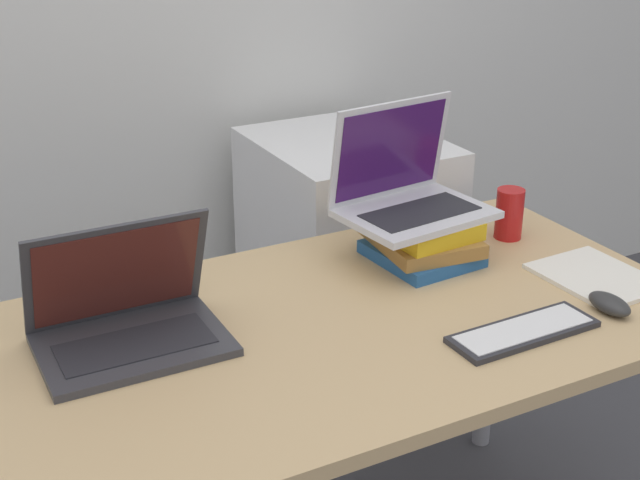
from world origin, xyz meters
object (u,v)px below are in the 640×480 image
at_px(mouse, 609,304).
at_px(notepad, 596,277).
at_px(laptop_left, 128,320).
at_px(wireless_keyboard, 523,331).
at_px(soda_can, 509,214).
at_px(laptop_on_books, 407,192).
at_px(book_stack, 421,238).
at_px(mini_fridge, 346,274).

distance_m(mouse, notepad, 0.15).
xyz_separation_m(laptop_left, wireless_keyboard, (0.68, -0.32, -0.04)).
relative_size(mouse, soda_can, 0.84).
bearing_deg(laptop_left, wireless_keyboard, -25.51).
bearing_deg(laptop_on_books, mouse, -64.69).
height_order(laptop_on_books, notepad, laptop_on_books).
bearing_deg(notepad, book_stack, 134.98).
distance_m(laptop_left, wireless_keyboard, 0.75).
height_order(wireless_keyboard, mouse, mouse).
bearing_deg(mini_fridge, wireless_keyboard, -99.25).
bearing_deg(laptop_on_books, book_stack, -65.69).
bearing_deg(laptop_left, laptop_on_books, 8.74).
distance_m(mouse, mini_fridge, 1.03).
bearing_deg(book_stack, laptop_left, -174.45).
relative_size(notepad, soda_can, 2.09).
relative_size(laptop_on_books, mini_fridge, 0.41).
bearing_deg(wireless_keyboard, soda_can, 54.74).
xyz_separation_m(laptop_on_books, wireless_keyboard, (-0.01, -0.43, -0.14)).
height_order(laptop_on_books, soda_can, laptop_on_books).
xyz_separation_m(mouse, soda_can, (0.06, 0.40, 0.04)).
xyz_separation_m(wireless_keyboard, notepad, (0.30, 0.12, -0.00)).
bearing_deg(wireless_keyboard, mini_fridge, 80.75).
bearing_deg(mouse, book_stack, 115.40).
relative_size(laptop_left, book_stack, 1.28).
bearing_deg(wireless_keyboard, laptop_left, 154.49).
relative_size(laptop_on_books, mouse, 3.34).
height_order(book_stack, wireless_keyboard, book_stack).
bearing_deg(laptop_left, mini_fridge, 37.60).
relative_size(book_stack, mini_fridge, 0.32).
distance_m(laptop_left, laptop_on_books, 0.70).
bearing_deg(soda_can, laptop_on_books, 172.00).
bearing_deg(mini_fridge, book_stack, -103.01).
xyz_separation_m(laptop_on_books, mini_fridge, (0.15, 0.54, -0.46)).
distance_m(laptop_on_books, mini_fridge, 0.72).
relative_size(mouse, mini_fridge, 0.12).
xyz_separation_m(laptop_left, mouse, (0.89, -0.33, -0.03)).
height_order(book_stack, mini_fridge, mini_fridge).
height_order(wireless_keyboard, notepad, wireless_keyboard).
distance_m(mouse, soda_can, 0.40).
relative_size(wireless_keyboard, soda_can, 2.51).
relative_size(wireless_keyboard, mouse, 2.99).
bearing_deg(notepad, laptop_left, 168.05).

